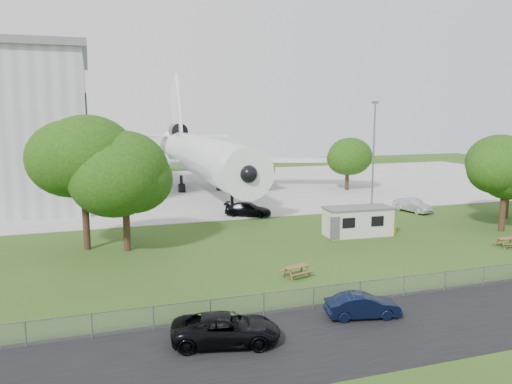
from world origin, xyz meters
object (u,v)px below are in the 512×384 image
object	(u,v)px
picnic_west	(296,277)
car_centre_sedan	(363,306)
site_cabin	(358,221)
airliner	(199,154)
picnic_east	(507,247)

from	to	relation	value
picnic_west	car_centre_sedan	size ratio (longest dim) A/B	0.45
site_cabin	picnic_west	xyz separation A→B (m)	(-9.89, -9.12, -1.31)
site_cabin	car_centre_sedan	bearing A→B (deg)	-118.88
site_cabin	airliner	bearing A→B (deg)	104.86
car_centre_sedan	picnic_east	bearing A→B (deg)	-53.43
picnic_west	car_centre_sedan	xyz separation A→B (m)	(0.75, -7.45, 0.66)
site_cabin	picnic_east	world-z (taller)	site_cabin
car_centre_sedan	picnic_west	bearing A→B (deg)	16.78
site_cabin	picnic_east	distance (m)	12.42
site_cabin	picnic_east	size ratio (longest dim) A/B	3.79
picnic_west	picnic_east	world-z (taller)	same
site_cabin	picnic_west	size ratio (longest dim) A/B	3.79
picnic_west	car_centre_sedan	world-z (taller)	car_centre_sedan
car_centre_sedan	airliner	bearing A→B (deg)	9.83
airliner	site_cabin	bearing A→B (deg)	-75.14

